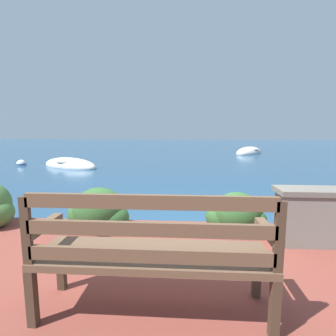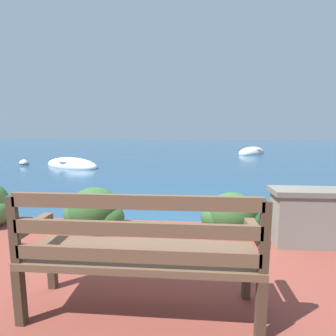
{
  "view_description": "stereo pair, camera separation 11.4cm",
  "coord_description": "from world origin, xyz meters",
  "px_view_note": "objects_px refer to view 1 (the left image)",
  "views": [
    {
      "loc": [
        0.02,
        -3.68,
        1.54
      ],
      "look_at": [
        -0.47,
        3.73,
        0.46
      ],
      "focal_mm": 28.0,
      "sensor_mm": 36.0,
      "label": 1
    },
    {
      "loc": [
        0.14,
        -3.67,
        1.54
      ],
      "look_at": [
        -0.47,
        3.73,
        0.46
      ],
      "focal_mm": 28.0,
      "sensor_mm": 36.0,
      "label": 2
    }
  ],
  "objects_px": {
    "park_bench": "(152,251)",
    "rowboat_nearest": "(70,165)",
    "mooring_buoy": "(21,164)",
    "rowboat_mid": "(249,153)"
  },
  "relations": [
    {
      "from": "rowboat_mid",
      "to": "mooring_buoy",
      "type": "xyz_separation_m",
      "value": [
        -11.41,
        -6.63,
        -0.0
      ]
    },
    {
      "from": "park_bench",
      "to": "rowboat_nearest",
      "type": "bearing_deg",
      "value": 124.77
    },
    {
      "from": "rowboat_nearest",
      "to": "mooring_buoy",
      "type": "height_order",
      "value": "rowboat_nearest"
    },
    {
      "from": "park_bench",
      "to": "rowboat_nearest",
      "type": "xyz_separation_m",
      "value": [
        -4.66,
        8.98,
        -0.65
      ]
    },
    {
      "from": "mooring_buoy",
      "to": "rowboat_mid",
      "type": "bearing_deg",
      "value": 30.15
    },
    {
      "from": "rowboat_mid",
      "to": "mooring_buoy",
      "type": "distance_m",
      "value": 13.2
    },
    {
      "from": "rowboat_nearest",
      "to": "rowboat_mid",
      "type": "height_order",
      "value": "rowboat_mid"
    },
    {
      "from": "rowboat_nearest",
      "to": "rowboat_mid",
      "type": "relative_size",
      "value": 1.01
    },
    {
      "from": "park_bench",
      "to": "rowboat_nearest",
      "type": "relative_size",
      "value": 0.54
    },
    {
      "from": "rowboat_mid",
      "to": "mooring_buoy",
      "type": "bearing_deg",
      "value": 156.56
    }
  ]
}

